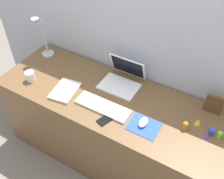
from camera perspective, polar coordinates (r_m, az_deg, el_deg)
The scene contains 17 objects.
ground_plane at distance 2.50m, azimuth 0.21°, elevation -14.08°, with size 6.00×6.00×0.00m, color slate.
back_wall at distance 2.16m, azimuth 5.13°, elevation 4.12°, with size 3.06×0.05×1.51m, color #B2B7C1.
desk at distance 2.20m, azimuth 0.23°, elevation -8.86°, with size 1.86×0.65×0.74m, color brown.
laptop at distance 2.02m, azimuth 2.44°, elevation 2.67°, with size 0.30×0.28×0.20m.
keyboard at distance 1.86m, azimuth -2.04°, elevation -3.82°, with size 0.41×0.13×0.02m, color white.
mousepad at distance 1.76m, azimuth 7.10°, elevation -8.07°, with size 0.21×0.17×0.00m, color blue.
mouse at distance 1.76m, azimuth 6.96°, elevation -7.23°, with size 0.06×0.10×0.03m, color white.
cell_phone at distance 1.78m, azimuth -1.30°, elevation -6.56°, with size 0.06×0.13×0.01m, color black.
desk_lamp at distance 2.31m, azimuth -15.15°, elevation 10.88°, with size 0.11×0.15×0.39m.
notebook_pad at distance 2.01m, azimuth -10.37°, elevation -0.23°, with size 0.17×0.24×0.02m, color silver.
picture_frame at distance 1.91m, azimuth 21.64°, elevation -3.11°, with size 0.12×0.02×0.15m, color brown.
coffee_mug at distance 2.16m, azimuth -17.69°, elevation 2.83°, with size 0.07×0.07×0.08m, color white.
toy_figurine_yellow at distance 1.84m, azimuth 18.56°, elevation -6.81°, with size 0.04×0.04×0.05m, color yellow.
toy_figurine_orange at distance 1.78m, azimuth 16.00°, elevation -7.55°, with size 0.04×0.04×0.07m.
toy_figurine_purple at distance 1.78m, azimuth 20.31°, elevation -9.67°, with size 0.03×0.03×0.04m, color purple.
toy_figurine_blue at distance 1.80m, azimuth 21.28°, elevation -8.59°, with size 0.04×0.04×0.06m.
toy_figurine_lime at distance 1.81m, azimuth 22.79°, elevation -9.20°, with size 0.03×0.03×0.06m.
Camera 1 is at (0.68, -1.17, 2.11)m, focal length 41.22 mm.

